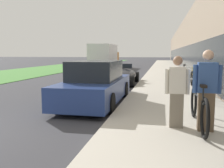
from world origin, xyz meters
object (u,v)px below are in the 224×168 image
at_px(person_bystander, 177,92).
at_px(parked_sedan_curbside, 96,84).
at_px(vintage_roadster_curbside, 120,75).
at_px(bike_rack_hoop, 198,86).
at_px(cruiser_bike_farthest, 184,74).
at_px(tandem_bicycle, 199,108).
at_px(cruiser_bike_nearest, 199,84).
at_px(moving_truck, 104,56).
at_px(person_rider, 207,91).
at_px(cruiser_bike_middle, 193,79).

bearing_deg(person_bystander, parked_sedan_curbside, 132.94).
distance_m(person_bystander, vintage_roadster_curbside, 8.58).
relative_size(bike_rack_hoop, cruiser_bike_farthest, 0.49).
bearing_deg(parked_sedan_curbside, tandem_bicycle, -40.53).
relative_size(cruiser_bike_nearest, moving_truck, 0.28).
relative_size(person_rider, parked_sedan_curbside, 0.36).
bearing_deg(moving_truck, vintage_roadster_curbside, -73.86).
relative_size(person_rider, bike_rack_hoop, 1.95).
bearing_deg(parked_sedan_curbside, person_rider, -42.68).
bearing_deg(cruiser_bike_middle, cruiser_bike_farthest, 95.70).
distance_m(person_bystander, cruiser_bike_nearest, 4.76).
xyz_separation_m(cruiser_bike_middle, cruiser_bike_farthest, (-0.23, 2.31, 0.02)).
bearing_deg(parked_sedan_curbside, cruiser_bike_middle, 48.84).
height_order(cruiser_bike_farthest, parked_sedan_curbside, parked_sedan_curbside).
xyz_separation_m(tandem_bicycle, parked_sedan_curbside, (-2.96, 2.53, 0.13)).
xyz_separation_m(person_rider, cruiser_bike_middle, (0.54, 6.94, -0.44)).
distance_m(person_bystander, parked_sedan_curbside, 3.66).
height_order(tandem_bicycle, person_bystander, person_bystander).
bearing_deg(tandem_bicycle, cruiser_bike_middle, 84.49).
bearing_deg(cruiser_bike_farthest, vintage_roadster_curbside, -164.97).
xyz_separation_m(bike_rack_hoop, vintage_roadster_curbside, (-3.48, 5.00, -0.14)).
distance_m(tandem_bicycle, parked_sedan_curbside, 3.90).
relative_size(vintage_roadster_curbside, moving_truck, 0.63).
distance_m(person_rider, moving_truck, 25.24).
xyz_separation_m(person_bystander, cruiser_bike_nearest, (1.09, 4.62, -0.36)).
height_order(tandem_bicycle, person_rider, person_rider).
xyz_separation_m(parked_sedan_curbside, moving_truck, (-4.67, 21.20, 0.74)).
height_order(person_bystander, parked_sedan_curbside, person_bystander).
bearing_deg(cruiser_bike_middle, moving_truck, 115.85).
xyz_separation_m(bike_rack_hoop, moving_truck, (-8.02, 20.71, 0.77)).
bearing_deg(tandem_bicycle, vintage_roadster_curbside, 111.04).
xyz_separation_m(cruiser_bike_nearest, cruiser_bike_middle, (0.02, 2.18, -0.01)).
bearing_deg(parked_sedan_curbside, cruiser_bike_nearest, 28.48).
relative_size(cruiser_bike_farthest, parked_sedan_curbside, 0.38).
bearing_deg(cruiser_bike_middle, parked_sedan_curbside, -131.16).
height_order(parked_sedan_curbside, moving_truck, moving_truck).
bearing_deg(vintage_roadster_curbside, bike_rack_hoop, -55.18).
bearing_deg(moving_truck, parked_sedan_curbside, -77.58).
distance_m(cruiser_bike_nearest, moving_truck, 20.97).
relative_size(person_rider, vintage_roadster_curbside, 0.39).
bearing_deg(bike_rack_hoop, person_rider, -94.99).
bearing_deg(moving_truck, cruiser_bike_middle, -64.15).
relative_size(person_rider, moving_truck, 0.24).
bearing_deg(person_rider, moving_truck, 107.84).
distance_m(tandem_bicycle, person_rider, 0.52).
bearing_deg(parked_sedan_curbside, person_bystander, -47.06).
xyz_separation_m(person_bystander, parked_sedan_curbside, (-2.49, 2.67, -0.22)).
relative_size(tandem_bicycle, cruiser_bike_middle, 1.42).
xyz_separation_m(person_rider, cruiser_bike_farthest, (0.31, 9.25, -0.42)).
xyz_separation_m(tandem_bicycle, cruiser_bike_farthest, (0.41, 8.96, -0.00)).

